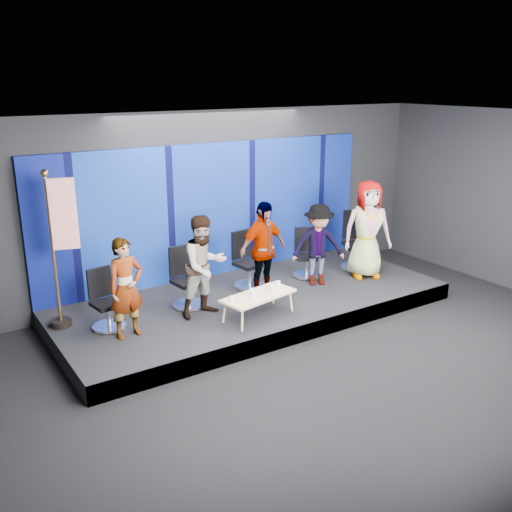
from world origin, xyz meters
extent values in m
plane|color=black|center=(0.00, 0.00, 0.00)|extent=(10.00, 10.00, 0.00)
cube|color=black|center=(0.00, 4.00, 1.75)|extent=(10.00, 0.02, 3.50)
cube|color=black|center=(0.00, 0.00, 3.50)|extent=(10.00, 8.00, 0.02)
cube|color=black|center=(0.00, 2.50, 0.15)|extent=(7.00, 3.00, 0.30)
cube|color=#06084D|center=(0.00, 3.95, 1.60)|extent=(7.00, 0.08, 2.60)
cylinder|color=silver|center=(-2.64, 2.57, 0.33)|extent=(0.61, 0.61, 0.05)
cylinder|color=silver|center=(-2.64, 2.57, 0.53)|extent=(0.06, 0.06, 0.36)
cube|color=black|center=(-2.64, 2.57, 0.71)|extent=(0.49, 0.49, 0.06)
cube|color=black|center=(-2.67, 2.79, 1.01)|extent=(0.40, 0.10, 0.49)
imported|color=black|center=(-2.47, 2.16, 1.07)|extent=(0.61, 0.45, 1.55)
cylinder|color=silver|center=(-1.18, 2.70, 0.33)|extent=(0.64, 0.64, 0.06)
cylinder|color=silver|center=(-1.18, 2.70, 0.55)|extent=(0.07, 0.07, 0.39)
cube|color=black|center=(-1.18, 2.70, 0.75)|extent=(0.51, 0.51, 0.07)
cube|color=black|center=(-1.21, 2.93, 1.07)|extent=(0.43, 0.09, 0.54)
imported|color=black|center=(-1.10, 2.26, 1.14)|extent=(0.88, 0.72, 1.69)
cylinder|color=silver|center=(0.20, 2.93, 0.33)|extent=(0.68, 0.68, 0.06)
cylinder|color=silver|center=(0.20, 2.93, 0.56)|extent=(0.07, 0.07, 0.40)
cube|color=black|center=(0.20, 2.93, 0.76)|extent=(0.54, 0.54, 0.07)
cube|color=black|center=(0.16, 3.16, 1.09)|extent=(0.44, 0.11, 0.55)
imported|color=black|center=(0.20, 2.48, 1.16)|extent=(1.06, 0.56, 1.72)
cylinder|color=silver|center=(1.45, 2.81, 0.33)|extent=(0.71, 0.71, 0.05)
cylinder|color=silver|center=(1.45, 2.81, 0.53)|extent=(0.06, 0.06, 0.36)
cube|color=black|center=(1.45, 2.81, 0.71)|extent=(0.57, 0.57, 0.06)
cube|color=black|center=(1.54, 3.01, 1.01)|extent=(0.38, 0.20, 0.50)
imported|color=black|center=(1.37, 2.37, 1.08)|extent=(1.15, 0.93, 1.55)
cylinder|color=silver|center=(2.62, 2.63, 0.33)|extent=(0.88, 0.88, 0.07)
cylinder|color=silver|center=(2.62, 2.63, 0.59)|extent=(0.08, 0.08, 0.44)
cube|color=black|center=(2.62, 2.63, 0.81)|extent=(0.71, 0.71, 0.08)
cube|color=black|center=(2.73, 2.87, 1.18)|extent=(0.47, 0.25, 0.61)
imported|color=black|center=(2.45, 2.21, 1.26)|extent=(1.10, 0.94, 1.91)
cube|color=tan|center=(-0.42, 1.68, 0.67)|extent=(1.35, 0.77, 0.04)
cylinder|color=tan|center=(-0.93, 1.36, 0.48)|extent=(0.04, 0.04, 0.35)
cylinder|color=tan|center=(-1.01, 1.78, 0.48)|extent=(0.04, 0.04, 0.35)
cylinder|color=tan|center=(0.16, 1.58, 0.48)|extent=(0.04, 0.04, 0.35)
cylinder|color=tan|center=(0.08, 1.99, 0.48)|extent=(0.04, 0.04, 0.35)
cylinder|color=silver|center=(-0.94, 1.65, 0.74)|extent=(0.08, 0.08, 0.09)
cylinder|color=silver|center=(-0.56, 1.61, 0.74)|extent=(0.08, 0.08, 0.10)
cylinder|color=silver|center=(-0.49, 1.76, 0.73)|extent=(0.07, 0.07, 0.09)
cylinder|color=silver|center=(-0.11, 1.72, 0.73)|extent=(0.07, 0.07, 0.09)
cylinder|color=silver|center=(0.04, 1.78, 0.74)|extent=(0.09, 0.09, 0.11)
cylinder|color=black|center=(-3.25, 3.08, 0.35)|extent=(0.33, 0.33, 0.10)
cylinder|color=#B28539|center=(-3.25, 3.08, 1.54)|extent=(0.05, 0.05, 2.28)
sphere|color=#B28539|center=(-3.25, 3.08, 2.74)|extent=(0.11, 0.11, 0.11)
cube|color=red|center=(-3.06, 3.00, 2.11)|extent=(0.40, 0.17, 1.09)
camera|label=1|loc=(-5.18, -5.57, 4.08)|focal=40.00mm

